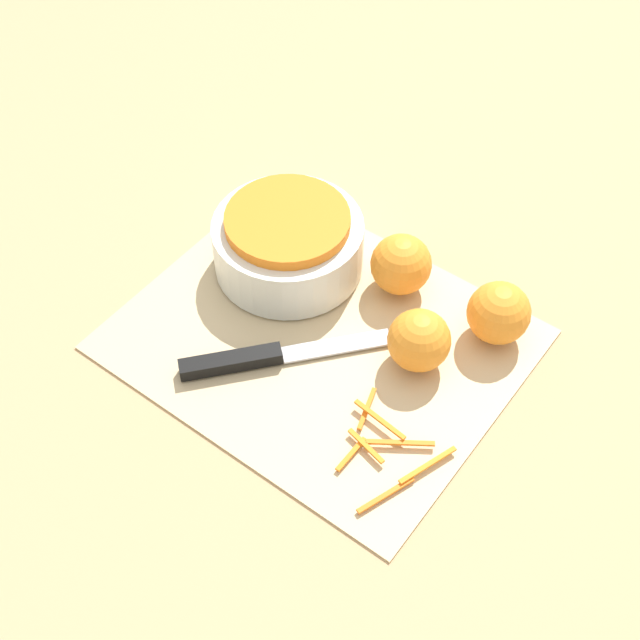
{
  "coord_description": "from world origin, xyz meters",
  "views": [
    {
      "loc": [
        0.37,
        -0.5,
        0.79
      ],
      "look_at": [
        0.0,
        0.0,
        0.04
      ],
      "focal_mm": 50.0,
      "sensor_mm": 36.0,
      "label": 1
    }
  ],
  "objects_px": {
    "bowl_speckled": "(288,241)",
    "orange_back": "(401,264)",
    "knife": "(250,359)",
    "orange_left": "(419,340)",
    "orange_right": "(499,313)"
  },
  "relations": [
    {
      "from": "orange_left",
      "to": "orange_back",
      "type": "xyz_separation_m",
      "value": [
        -0.08,
        0.08,
        0.0
      ]
    },
    {
      "from": "bowl_speckled",
      "to": "orange_right",
      "type": "relative_size",
      "value": 2.51
    },
    {
      "from": "orange_left",
      "to": "orange_right",
      "type": "xyz_separation_m",
      "value": [
        0.05,
        0.08,
        0.0
      ]
    },
    {
      "from": "bowl_speckled",
      "to": "orange_back",
      "type": "xyz_separation_m",
      "value": [
        0.12,
        0.05,
        -0.0
      ]
    },
    {
      "from": "knife",
      "to": "orange_left",
      "type": "xyz_separation_m",
      "value": [
        0.14,
        0.11,
        0.03
      ]
    },
    {
      "from": "bowl_speckled",
      "to": "orange_left",
      "type": "bearing_deg",
      "value": -8.33
    },
    {
      "from": "orange_right",
      "to": "orange_back",
      "type": "xyz_separation_m",
      "value": [
        -0.13,
        -0.0,
        0.0
      ]
    },
    {
      "from": "knife",
      "to": "orange_left",
      "type": "distance_m",
      "value": 0.18
    },
    {
      "from": "bowl_speckled",
      "to": "orange_left",
      "type": "relative_size",
      "value": 2.56
    },
    {
      "from": "bowl_speckled",
      "to": "knife",
      "type": "relative_size",
      "value": 0.92
    },
    {
      "from": "knife",
      "to": "orange_left",
      "type": "height_order",
      "value": "orange_left"
    },
    {
      "from": "knife",
      "to": "orange_back",
      "type": "xyz_separation_m",
      "value": [
        0.07,
        0.19,
        0.03
      ]
    },
    {
      "from": "knife",
      "to": "orange_left",
      "type": "bearing_deg",
      "value": -11.42
    },
    {
      "from": "orange_right",
      "to": "orange_back",
      "type": "distance_m",
      "value": 0.13
    },
    {
      "from": "bowl_speckled",
      "to": "orange_left",
      "type": "height_order",
      "value": "bowl_speckled"
    }
  ]
}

